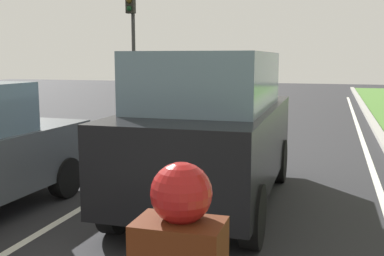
{
  "coord_description": "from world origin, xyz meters",
  "views": [
    {
      "loc": [
        2.78,
        2.43,
        2.2
      ],
      "look_at": [
        0.86,
        8.72,
        1.2
      ],
      "focal_mm": 43.28,
      "sensor_mm": 36.0,
      "label": 1
    }
  ],
  "objects": [
    {
      "name": "ground_plane",
      "position": [
        0.0,
        14.0,
        0.0
      ],
      "size": [
        60.0,
        60.0,
        0.0
      ],
      "primitive_type": "plane",
      "color": "#262628"
    },
    {
      "name": "lane_line_center",
      "position": [
        -0.7,
        14.0,
        0.0
      ],
      "size": [
        0.12,
        32.0,
        0.01
      ],
      "primitive_type": "cube",
      "color": "silver",
      "rests_on": "ground"
    },
    {
      "name": "lane_line_right_edge",
      "position": [
        3.6,
        14.0,
        0.0
      ],
      "size": [
        0.12,
        32.0,
        0.01
      ],
      "primitive_type": "cube",
      "color": "silver",
      "rests_on": "ground"
    },
    {
      "name": "car_suv_ahead",
      "position": [
        1.07,
        9.03,
        1.17
      ],
      "size": [
        2.02,
        4.52,
        2.28
      ],
      "rotation": [
        0.0,
        0.0,
        0.01
      ],
      "color": "black",
      "rests_on": "ground"
    },
    {
      "name": "traffic_light_overhead_left",
      "position": [
        -4.61,
        18.86,
        3.4
      ],
      "size": [
        0.32,
        0.5,
        5.13
      ],
      "color": "#2D2D2D",
      "rests_on": "ground"
    }
  ]
}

